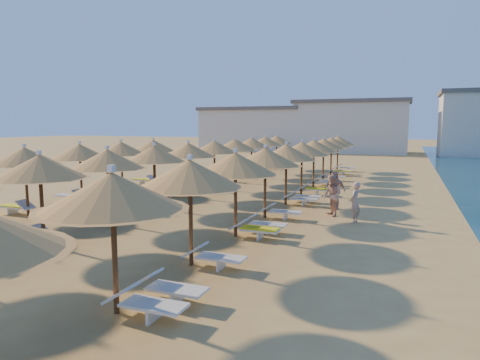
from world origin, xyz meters
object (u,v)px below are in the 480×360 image
at_px(parasol_row_east, 277,155).
at_px(parasol_row_west, 172,153).
at_px(beachgoer_a, 355,203).
at_px(beachgoer_c, 335,190).
at_px(beachgoer_b, 332,196).

height_order(parasol_row_east, parasol_row_west, same).
distance_m(parasol_row_east, parasol_row_west, 5.32).
bearing_deg(parasol_row_east, beachgoer_a, -19.39).
height_order(parasol_row_west, beachgoer_c, parasol_row_west).
bearing_deg(beachgoer_c, beachgoer_b, -70.18).
relative_size(parasol_row_east, parasol_row_west, 1.00).
bearing_deg(parasol_row_west, beachgoer_a, -8.07).
bearing_deg(beachgoer_b, parasol_row_east, -129.23).
relative_size(parasol_row_east, beachgoer_a, 23.79).
xyz_separation_m(parasol_row_east, beachgoer_b, (2.53, -0.29, -1.61)).
bearing_deg(parasol_row_east, beachgoer_b, -6.60).
relative_size(parasol_row_east, beachgoer_b, 22.06).
bearing_deg(beachgoer_c, beachgoer_a, -51.01).
relative_size(parasol_row_west, beachgoer_b, 22.06).
distance_m(beachgoer_b, beachgoer_c, 1.75).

